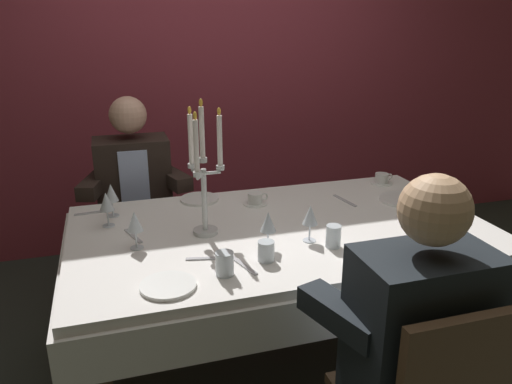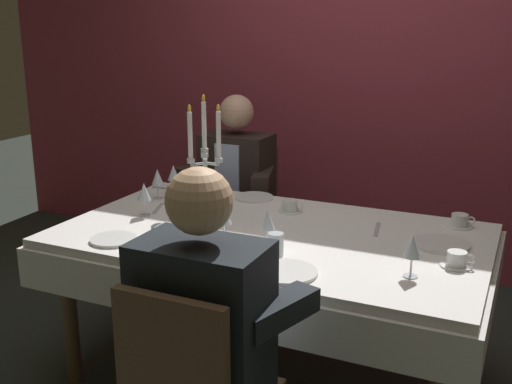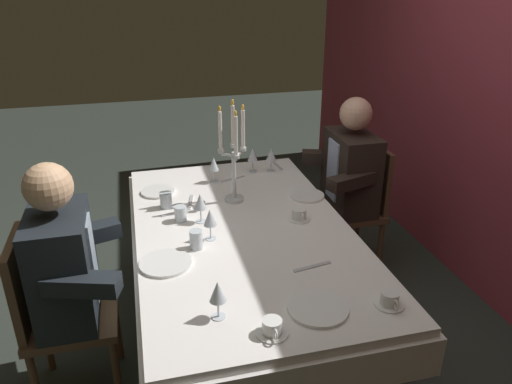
% 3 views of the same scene
% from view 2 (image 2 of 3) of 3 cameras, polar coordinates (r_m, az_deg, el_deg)
% --- Properties ---
extents(ground_plane, '(12.00, 12.00, 0.00)m').
position_cam_2_polar(ground_plane, '(3.11, 1.31, -16.66)').
color(ground_plane, '#2E352E').
extents(back_wall, '(6.00, 0.12, 2.70)m').
position_cam_2_polar(back_wall, '(4.22, 10.59, 11.07)').
color(back_wall, '#993443').
rests_on(back_wall, ground_plane).
extents(dining_table, '(1.94, 1.14, 0.74)m').
position_cam_2_polar(dining_table, '(2.83, 1.39, -5.95)').
color(dining_table, white).
rests_on(dining_table, ground_plane).
extents(candelabra, '(0.15, 0.17, 0.60)m').
position_cam_2_polar(candelabra, '(2.89, -4.77, 2.50)').
color(candelabra, silver).
rests_on(candelabra, dining_table).
extents(dinner_plate_0, '(0.20, 0.20, 0.01)m').
position_cam_2_polar(dinner_plate_0, '(3.30, -0.18, -0.50)').
color(dinner_plate_0, white).
rests_on(dinner_plate_0, dining_table).
extents(dinner_plate_1, '(0.25, 0.25, 0.01)m').
position_cam_2_polar(dinner_plate_1, '(2.73, 16.79, -4.62)').
color(dinner_plate_1, white).
rests_on(dinner_plate_1, dining_table).
extents(dinner_plate_2, '(0.24, 0.24, 0.01)m').
position_cam_2_polar(dinner_plate_2, '(2.33, 2.81, -7.44)').
color(dinner_plate_2, white).
rests_on(dinner_plate_2, dining_table).
extents(dinner_plate_3, '(0.20, 0.20, 0.01)m').
position_cam_2_polar(dinner_plate_3, '(2.74, -13.11, -4.31)').
color(dinner_plate_3, white).
rests_on(dinner_plate_3, dining_table).
extents(wine_glass_0, '(0.07, 0.07, 0.16)m').
position_cam_2_polar(wine_glass_0, '(3.40, -7.68, 1.70)').
color(wine_glass_0, silver).
rests_on(wine_glass_0, dining_table).
extents(wine_glass_1, '(0.07, 0.07, 0.16)m').
position_cam_2_polar(wine_glass_1, '(2.57, 1.08, -2.63)').
color(wine_glass_1, silver).
rests_on(wine_glass_1, dining_table).
extents(wine_glass_2, '(0.07, 0.07, 0.16)m').
position_cam_2_polar(wine_glass_2, '(2.34, 14.34, -5.00)').
color(wine_glass_2, silver).
rests_on(wine_glass_2, dining_table).
extents(wine_glass_3, '(0.07, 0.07, 0.16)m').
position_cam_2_polar(wine_glass_3, '(3.31, -9.14, 1.28)').
color(wine_glass_3, silver).
rests_on(wine_glass_3, dining_table).
extents(wine_glass_4, '(0.07, 0.07, 0.16)m').
position_cam_2_polar(wine_glass_4, '(2.63, -2.98, -2.20)').
color(wine_glass_4, silver).
rests_on(wine_glass_4, dining_table).
extents(wine_glass_5, '(0.07, 0.07, 0.16)m').
position_cam_2_polar(wine_glass_5, '(3.03, -10.35, -0.10)').
color(wine_glass_5, silver).
rests_on(wine_glass_5, dining_table).
extents(water_tumbler_0, '(0.07, 0.07, 0.08)m').
position_cam_2_polar(water_tumbler_0, '(2.59, -4.82, -4.29)').
color(water_tumbler_0, silver).
rests_on(water_tumbler_0, dining_table).
extents(water_tumbler_1, '(0.07, 0.07, 0.09)m').
position_cam_2_polar(water_tumbler_1, '(2.63, -8.97, -4.03)').
color(water_tumbler_1, silver).
rests_on(water_tumbler_1, dining_table).
extents(water_tumbler_2, '(0.06, 0.06, 0.10)m').
position_cam_2_polar(water_tumbler_2, '(2.49, 1.86, -4.89)').
color(water_tumbler_2, silver).
rests_on(water_tumbler_2, dining_table).
extents(coffee_cup_0, '(0.13, 0.12, 0.06)m').
position_cam_2_polar(coffee_cup_0, '(3.07, 3.23, -1.37)').
color(coffee_cup_0, white).
rests_on(coffee_cup_0, dining_table).
extents(coffee_cup_1, '(0.13, 0.12, 0.06)m').
position_cam_2_polar(coffee_cup_1, '(2.52, 18.18, -6.02)').
color(coffee_cup_1, white).
rests_on(coffee_cup_1, dining_table).
extents(coffee_cup_2, '(0.13, 0.12, 0.06)m').
position_cam_2_polar(coffee_cup_2, '(3.00, 18.43, -2.59)').
color(coffee_cup_2, white).
rests_on(coffee_cup_2, dining_table).
extents(spoon_0, '(0.17, 0.05, 0.01)m').
position_cam_2_polar(spoon_0, '(2.78, -7.97, -3.85)').
color(spoon_0, '#B7B7BC').
rests_on(spoon_0, dining_table).
extents(spoon_1, '(0.07, 0.17, 0.01)m').
position_cam_2_polar(spoon_1, '(3.16, -9.07, -1.49)').
color(spoon_1, '#B7B7BC').
rests_on(spoon_1, dining_table).
extents(knife_2, '(0.19, 0.03, 0.01)m').
position_cam_2_polar(knife_2, '(3.53, -8.24, 0.32)').
color(knife_2, '#B7B7BC').
rests_on(knife_2, dining_table).
extents(knife_3, '(0.05, 0.19, 0.01)m').
position_cam_2_polar(knife_3, '(2.86, 11.18, -3.42)').
color(knife_3, '#B7B7BC').
rests_on(knife_3, dining_table).
extents(fork_4, '(0.07, 0.17, 0.01)m').
position_cam_2_polar(fork_4, '(2.63, -6.86, -4.91)').
color(fork_4, '#B7B7BC').
rests_on(fork_4, dining_table).
extents(seated_diner_0, '(0.63, 0.48, 1.24)m').
position_cam_2_polar(seated_diner_0, '(3.81, -1.73, 1.49)').
color(seated_diner_0, brown).
rests_on(seated_diner_0, ground_plane).
extents(seated_diner_1, '(0.63, 0.48, 1.24)m').
position_cam_2_polar(seated_diner_1, '(2.00, -5.11, -11.92)').
color(seated_diner_1, brown).
rests_on(seated_diner_1, ground_plane).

